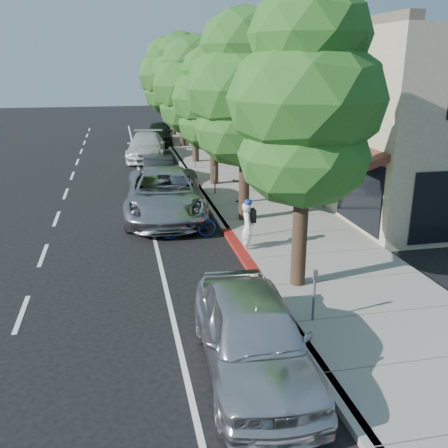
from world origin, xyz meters
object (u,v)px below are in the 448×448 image
object	(u,v)px
street_tree_0	(306,104)
dark_suv_far	(160,133)
near_car_a	(253,335)
cyclist	(248,228)
white_pickup	(146,147)
silver_suv	(165,194)
bicycle	(189,224)
street_tree_1	(245,92)
pedestrian	(241,182)
street_tree_3	(194,87)
street_tree_5	(172,76)
street_tree_4	(181,75)
dark_sedan	(159,171)
street_tree_2	(214,100)

from	to	relation	value
street_tree_0	dark_suv_far	bearing A→B (deg)	93.29
near_car_a	cyclist	bearing A→B (deg)	79.16
white_pickup	dark_suv_far	world-z (taller)	dark_suv_far
silver_suv	bicycle	bearing A→B (deg)	-74.82
silver_suv	near_car_a	world-z (taller)	silver_suv
street_tree_1	silver_suv	xyz separation A→B (m)	(-2.86, 1.50, -3.96)
street_tree_1	pedestrian	world-z (taller)	street_tree_1
dark_suv_far	near_car_a	xyz separation A→B (m)	(-0.71, -29.46, -0.00)
cyclist	white_pickup	xyz separation A→B (m)	(-2.18, 17.16, -0.02)
street_tree_3	white_pickup	bearing A→B (deg)	143.51
street_tree_0	street_tree_5	size ratio (longest dim) A/B	0.96
street_tree_3	silver_suv	world-z (taller)	street_tree_3
street_tree_0	street_tree_4	distance (m)	24.00
street_tree_3	dark_sedan	size ratio (longest dim) A/B	1.77
street_tree_3	bicycle	distance (m)	14.10
cyclist	street_tree_0	bearing A→B (deg)	-158.86
street_tree_5	white_pickup	bearing A→B (deg)	-105.93
dark_sedan	street_tree_5	bearing A→B (deg)	84.92
silver_suv	pedestrian	xyz separation A→B (m)	(3.36, 0.96, 0.11)
street_tree_3	street_tree_0	bearing A→B (deg)	-90.00
street_tree_0	silver_suv	bearing A→B (deg)	110.89
silver_suv	dark_suv_far	bearing A→B (deg)	89.83
dark_suv_far	bicycle	bearing A→B (deg)	-86.00
street_tree_4	white_pickup	bearing A→B (deg)	-125.89
silver_suv	pedestrian	size ratio (longest dim) A/B	3.78
dark_suv_far	white_pickup	bearing A→B (deg)	-96.63
street_tree_4	dark_suv_far	size ratio (longest dim) A/B	1.62
street_tree_2	street_tree_3	bearing A→B (deg)	90.00
street_tree_2	pedestrian	distance (m)	4.77
street_tree_0	street_tree_4	xyz separation A→B (m)	(0.00, 24.00, 0.12)
silver_suv	street_tree_2	bearing A→B (deg)	61.62
street_tree_1	dark_sedan	size ratio (longest dim) A/B	1.84
street_tree_3	silver_suv	xyz separation A→B (m)	(-2.86, -10.50, -3.60)
street_tree_4	silver_suv	bearing A→B (deg)	-99.84
cyclist	dark_suv_far	world-z (taller)	dark_suv_far
street_tree_0	pedestrian	world-z (taller)	street_tree_0
street_tree_4	pedestrian	distance (m)	16.05
near_car_a	pedestrian	bearing A→B (deg)	80.00
street_tree_2	cyclist	xyz separation A→B (m)	(-0.65, -9.07, -3.36)
cyclist	near_car_a	bearing A→B (deg)	175.07
street_tree_5	street_tree_2	bearing A→B (deg)	-90.00
pedestrian	street_tree_5	bearing A→B (deg)	-98.03
cyclist	near_car_a	world-z (taller)	near_car_a
street_tree_2	pedestrian	world-z (taller)	street_tree_2
street_tree_2	white_pickup	distance (m)	9.21
street_tree_1	street_tree_5	size ratio (longest dim) A/B	0.97
street_tree_4	dark_suv_far	bearing A→B (deg)	127.34
street_tree_2	white_pickup	size ratio (longest dim) A/B	1.22
white_pickup	street_tree_3	bearing A→B (deg)	-29.74
street_tree_4	dark_sedan	xyz separation A→B (m)	(-2.65, -11.10, -4.33)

